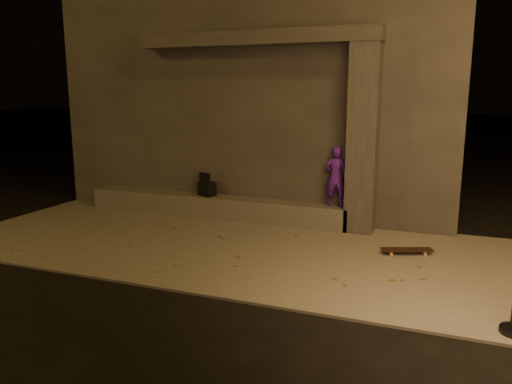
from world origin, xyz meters
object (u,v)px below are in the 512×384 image
at_px(column, 363,140).
at_px(skateboarder, 336,177).
at_px(backpack, 207,188).
at_px(skateboard, 407,250).

bearing_deg(column, skateboarder, 180.00).
xyz_separation_m(skateboarder, backpack, (-2.85, 0.00, -0.42)).
bearing_deg(column, skateboard, -49.63).
distance_m(skateboarder, skateboard, 2.15).
relative_size(column, skateboarder, 2.99).
bearing_deg(skateboarder, backpack, -14.38).
distance_m(column, backpack, 3.55).
height_order(column, skateboarder, column).
bearing_deg(skateboard, skateboarder, 119.73).
xyz_separation_m(skateboarder, skateboard, (1.50, -1.18, -0.98)).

